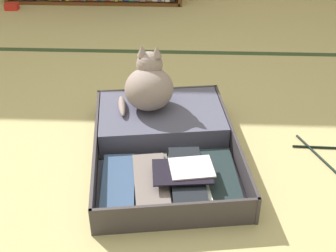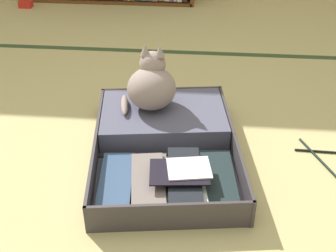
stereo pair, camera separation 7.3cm
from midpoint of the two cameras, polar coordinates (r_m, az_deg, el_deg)
The scene contains 5 objects.
ground_plane at distance 1.79m, azimuth -2.32°, elevation -7.27°, with size 10.00×10.00×0.00m, color tan.
tatami_border at distance 2.86m, azimuth 0.85°, elevation 9.45°, with size 4.80×0.05×0.00m.
open_suitcase at distance 1.94m, azimuth 0.68°, elevation -1.73°, with size 0.69×0.90×0.12m.
black_cat at distance 2.00m, azimuth -1.12°, elevation 5.25°, with size 0.27×0.25×0.28m.
small_red_pouch at distance 3.82m, azimuth -17.14°, elevation 14.62°, with size 0.10×0.07×0.05m.
Camera 2 is at (0.23, -1.34, 1.16)m, focal length 47.81 mm.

